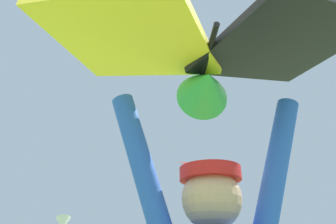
% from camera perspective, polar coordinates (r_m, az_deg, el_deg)
% --- Properties ---
extents(held_stunt_kite, '(1.59, 0.83, 0.38)m').
position_cam_1_polar(held_stunt_kite, '(1.49, 6.61, 9.56)').
color(held_stunt_kite, black).
extents(distant_kite_blue_mid_right, '(1.48, 1.28, 2.56)m').
position_cam_1_polar(distant_kite_blue_mid_right, '(29.14, 17.31, -11.10)').
color(distant_kite_blue_mid_right, blue).
extents(distant_kite_red_far_center, '(1.05, 1.02, 0.42)m').
position_cam_1_polar(distant_kite_red_far_center, '(17.29, 3.26, -8.76)').
color(distant_kite_red_far_center, red).
extents(distant_kite_white_high_left, '(1.55, 1.63, 3.29)m').
position_cam_1_polar(distant_kite_white_high_left, '(34.58, -17.65, -17.77)').
color(distant_kite_white_high_left, white).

